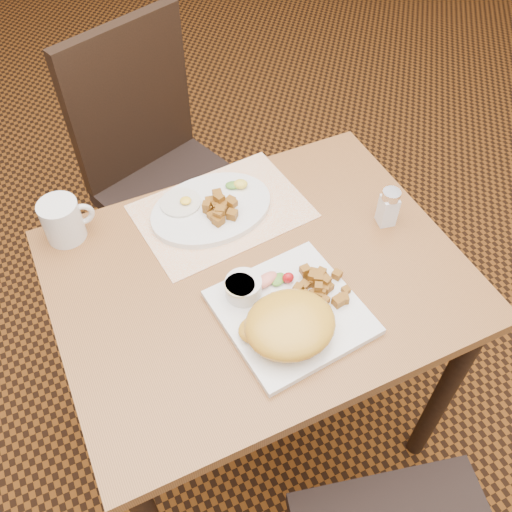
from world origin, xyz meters
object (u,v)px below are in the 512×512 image
object	(u,v)px
plate_square	(291,312)
table	(259,301)
plate_oval	(211,209)
chair_far	(160,164)
salt_shaker	(388,207)
coffee_mug	(63,220)

from	to	relation	value
plate_square	table	bearing A→B (deg)	95.70
plate_oval	chair_far	bearing A→B (deg)	90.06
chair_far	plate_square	distance (m)	0.85
salt_shaker	coffee_mug	distance (m)	0.76
chair_far	plate_oval	distance (m)	0.51
table	coffee_mug	xyz separation A→B (m)	(-0.36, 0.29, 0.16)
coffee_mug	salt_shaker	bearing A→B (deg)	-21.86
chair_far	salt_shaker	xyz separation A→B (m)	(0.37, -0.67, 0.26)
plate_oval	salt_shaker	distance (m)	0.42
chair_far	coffee_mug	xyz separation A→B (m)	(-0.34, -0.39, 0.26)
chair_far	coffee_mug	distance (m)	0.58
plate_square	coffee_mug	size ratio (longest dim) A/B	2.31
plate_square	plate_oval	size ratio (longest dim) A/B	0.92
chair_far	plate_oval	size ratio (longest dim) A/B	3.19
chair_far	table	bearing A→B (deg)	72.59
plate_square	plate_oval	xyz separation A→B (m)	(-0.04, 0.35, 0.00)
chair_far	coffee_mug	bearing A→B (deg)	30.08
table	salt_shaker	bearing A→B (deg)	2.12
chair_far	salt_shaker	bearing A→B (deg)	99.10
plate_oval	coffee_mug	xyz separation A→B (m)	(-0.34, 0.07, 0.04)
plate_oval	coffee_mug	size ratio (longest dim) A/B	2.51
table	plate_oval	size ratio (longest dim) A/B	2.96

